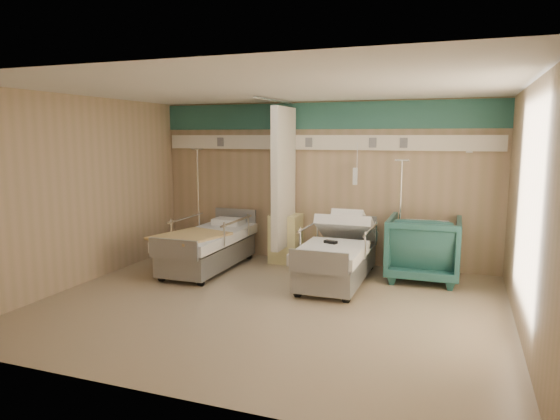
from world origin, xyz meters
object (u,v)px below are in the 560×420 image
at_px(bedside_cabinet, 286,238).
at_px(iv_stand_left, 199,233).
at_px(iv_stand_right, 399,250).
at_px(bed_right, 337,262).
at_px(bed_left, 208,251).
at_px(visitor_armchair, 424,248).

bearing_deg(bedside_cabinet, iv_stand_left, -179.22).
bearing_deg(iv_stand_right, iv_stand_left, 179.69).
bearing_deg(iv_stand_left, bed_right, -17.02).
height_order(bed_left, visitor_armchair, visitor_armchair).
height_order(bed_right, iv_stand_right, iv_stand_right).
distance_m(bed_left, bedside_cabinet, 1.39).
bearing_deg(bedside_cabinet, iv_stand_right, -1.27).
relative_size(bedside_cabinet, visitor_armchair, 0.77).
bearing_deg(bedside_cabinet, bed_right, -38.05).
relative_size(iv_stand_right, iv_stand_left, 0.93).
xyz_separation_m(bed_right, iv_stand_right, (0.81, 0.86, 0.06)).
xyz_separation_m(bedside_cabinet, iv_stand_left, (-1.71, -0.02, -0.02)).
distance_m(bed_right, visitor_armchair, 1.36).
xyz_separation_m(bed_right, visitor_armchair, (1.21, 0.60, 0.19)).
bearing_deg(iv_stand_left, visitor_armchair, -3.88).
bearing_deg(visitor_armchair, bed_right, 25.85).
xyz_separation_m(bedside_cabinet, visitor_armchair, (2.36, -0.30, 0.08)).
distance_m(visitor_armchair, iv_stand_right, 0.49).
relative_size(visitor_armchair, iv_stand_right, 0.60).
xyz_separation_m(bed_right, bedside_cabinet, (-1.15, 0.90, 0.11)).
relative_size(bed_left, iv_stand_right, 1.17).
distance_m(iv_stand_right, iv_stand_left, 3.67).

